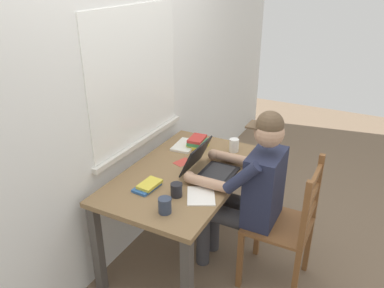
{
  "coord_description": "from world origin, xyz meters",
  "views": [
    {
      "loc": [
        -2.09,
        -1.14,
        2.06
      ],
      "look_at": [
        0.02,
        -0.05,
        0.95
      ],
      "focal_mm": 35.76,
      "sensor_mm": 36.0,
      "label": 1
    }
  ],
  "objects_px": {
    "desk": "(185,183)",
    "book_stack_side": "(148,186)",
    "seated_person": "(249,187)",
    "wooden_chair": "(286,226)",
    "coffee_mug_spare": "(165,205)",
    "computer_mouse": "(230,160)",
    "laptop": "(208,167)",
    "coffee_mug_white": "(234,145)",
    "coffee_mug_dark": "(177,190)",
    "book_stack_main": "(197,142)",
    "landscape_photo_print": "(183,162)"
  },
  "relations": [
    {
      "from": "coffee_mug_dark",
      "to": "coffee_mug_spare",
      "type": "relative_size",
      "value": 0.97
    },
    {
      "from": "desk",
      "to": "laptop",
      "type": "height_order",
      "value": "laptop"
    },
    {
      "from": "wooden_chair",
      "to": "landscape_photo_print",
      "type": "distance_m",
      "value": 0.86
    },
    {
      "from": "coffee_mug_spare",
      "to": "coffee_mug_dark",
      "type": "bearing_deg",
      "value": 8.35
    },
    {
      "from": "coffee_mug_dark",
      "to": "coffee_mug_spare",
      "type": "height_order",
      "value": "coffee_mug_spare"
    },
    {
      "from": "seated_person",
      "to": "book_stack_side",
      "type": "relative_size",
      "value": 6.43
    },
    {
      "from": "desk",
      "to": "coffee_mug_spare",
      "type": "xyz_separation_m",
      "value": [
        -0.49,
        -0.13,
        0.15
      ]
    },
    {
      "from": "book_stack_main",
      "to": "book_stack_side",
      "type": "relative_size",
      "value": 0.93
    },
    {
      "from": "coffee_mug_white",
      "to": "book_stack_main",
      "type": "xyz_separation_m",
      "value": [
        -0.07,
        0.29,
        -0.01
      ]
    },
    {
      "from": "landscape_photo_print",
      "to": "seated_person",
      "type": "bearing_deg",
      "value": -78.0
    },
    {
      "from": "wooden_chair",
      "to": "coffee_mug_dark",
      "type": "bearing_deg",
      "value": 119.34
    },
    {
      "from": "seated_person",
      "to": "wooden_chair",
      "type": "relative_size",
      "value": 1.32
    },
    {
      "from": "coffee_mug_dark",
      "to": "book_stack_main",
      "type": "xyz_separation_m",
      "value": [
        0.7,
        0.21,
        -0.0
      ]
    },
    {
      "from": "coffee_mug_white",
      "to": "coffee_mug_dark",
      "type": "relative_size",
      "value": 1.0
    },
    {
      "from": "seated_person",
      "to": "coffee_mug_dark",
      "type": "relative_size",
      "value": 11.21
    },
    {
      "from": "seated_person",
      "to": "coffee_mug_spare",
      "type": "height_order",
      "value": "seated_person"
    },
    {
      "from": "laptop",
      "to": "coffee_mug_spare",
      "type": "xyz_separation_m",
      "value": [
        -0.54,
        0.03,
        -0.0
      ]
    },
    {
      "from": "wooden_chair",
      "to": "book_stack_main",
      "type": "distance_m",
      "value": 0.96
    },
    {
      "from": "desk",
      "to": "laptop",
      "type": "relative_size",
      "value": 3.93
    },
    {
      "from": "desk",
      "to": "computer_mouse",
      "type": "distance_m",
      "value": 0.39
    },
    {
      "from": "computer_mouse",
      "to": "landscape_photo_print",
      "type": "xyz_separation_m",
      "value": [
        -0.17,
        0.31,
        -0.02
      ]
    },
    {
      "from": "desk",
      "to": "coffee_mug_dark",
      "type": "relative_size",
      "value": 11.51
    },
    {
      "from": "coffee_mug_white",
      "to": "book_stack_side",
      "type": "bearing_deg",
      "value": 159.43
    },
    {
      "from": "laptop",
      "to": "coffee_mug_spare",
      "type": "bearing_deg",
      "value": 176.84
    },
    {
      "from": "computer_mouse",
      "to": "book_stack_side",
      "type": "relative_size",
      "value": 0.51
    },
    {
      "from": "laptop",
      "to": "book_stack_main",
      "type": "relative_size",
      "value": 1.81
    },
    {
      "from": "computer_mouse",
      "to": "book_stack_side",
      "type": "distance_m",
      "value": 0.68
    },
    {
      "from": "coffee_mug_spare",
      "to": "computer_mouse",
      "type": "bearing_deg",
      "value": -6.81
    },
    {
      "from": "computer_mouse",
      "to": "coffee_mug_spare",
      "type": "relative_size",
      "value": 0.86
    },
    {
      "from": "wooden_chair",
      "to": "book_stack_side",
      "type": "distance_m",
      "value": 0.96
    },
    {
      "from": "book_stack_main",
      "to": "computer_mouse",
      "type": "bearing_deg",
      "value": -109.33
    },
    {
      "from": "landscape_photo_print",
      "to": "coffee_mug_dark",
      "type": "bearing_deg",
      "value": -137.81
    },
    {
      "from": "coffee_mug_white",
      "to": "coffee_mug_spare",
      "type": "height_order",
      "value": "coffee_mug_white"
    },
    {
      "from": "seated_person",
      "to": "wooden_chair",
      "type": "distance_m",
      "value": 0.36
    },
    {
      "from": "desk",
      "to": "computer_mouse",
      "type": "bearing_deg",
      "value": -37.89
    },
    {
      "from": "laptop",
      "to": "coffee_mug_dark",
      "type": "bearing_deg",
      "value": 170.69
    },
    {
      "from": "desk",
      "to": "book_stack_side",
      "type": "relative_size",
      "value": 6.6
    },
    {
      "from": "laptop",
      "to": "coffee_mug_spare",
      "type": "relative_size",
      "value": 2.83
    },
    {
      "from": "coffee_mug_dark",
      "to": "landscape_photo_print",
      "type": "height_order",
      "value": "coffee_mug_dark"
    },
    {
      "from": "coffee_mug_white",
      "to": "landscape_photo_print",
      "type": "bearing_deg",
      "value": 143.04
    },
    {
      "from": "seated_person",
      "to": "computer_mouse",
      "type": "xyz_separation_m",
      "value": [
        0.23,
        0.24,
        0.05
      ]
    },
    {
      "from": "coffee_mug_spare",
      "to": "landscape_photo_print",
      "type": "distance_m",
      "value": 0.64
    },
    {
      "from": "landscape_photo_print",
      "to": "wooden_chair",
      "type": "bearing_deg",
      "value": -75.86
    },
    {
      "from": "book_stack_main",
      "to": "coffee_mug_white",
      "type": "bearing_deg",
      "value": -76.84
    },
    {
      "from": "seated_person",
      "to": "coffee_mug_white",
      "type": "xyz_separation_m",
      "value": [
        0.41,
        0.27,
        0.08
      ]
    },
    {
      "from": "coffee_mug_spare",
      "to": "seated_person",
      "type": "bearing_deg",
      "value": -31.01
    },
    {
      "from": "computer_mouse",
      "to": "book_stack_main",
      "type": "relative_size",
      "value": 0.55
    },
    {
      "from": "book_stack_main",
      "to": "laptop",
      "type": "bearing_deg",
      "value": -143.28
    },
    {
      "from": "laptop",
      "to": "coffee_mug_white",
      "type": "relative_size",
      "value": 2.93
    },
    {
      "from": "coffee_mug_dark",
      "to": "desk",
      "type": "bearing_deg",
      "value": 19.4
    }
  ]
}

